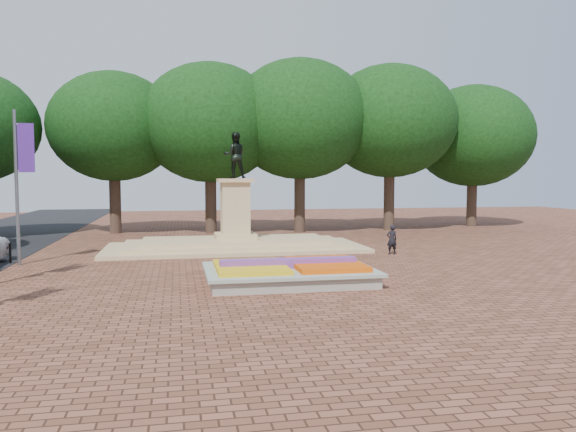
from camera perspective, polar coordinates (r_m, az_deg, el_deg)
name	(u,v)px	position (r m, az deg, el deg)	size (l,w,h in m)	color
ground	(255,274)	(23.21, -3.34, -5.92)	(90.00, 90.00, 0.00)	brown
flower_bed	(289,272)	(21.37, 0.14, -5.75)	(6.30, 4.30, 0.91)	gray
monument	(235,234)	(30.96, -5.38, -1.79)	(14.00, 6.00, 6.40)	tan
tree_row_back	(253,140)	(41.10, -3.60, 7.73)	(44.80, 8.80, 10.43)	#33271B
pedestrian	(392,240)	(29.41, 10.51, -2.38)	(0.56, 0.36, 1.52)	black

